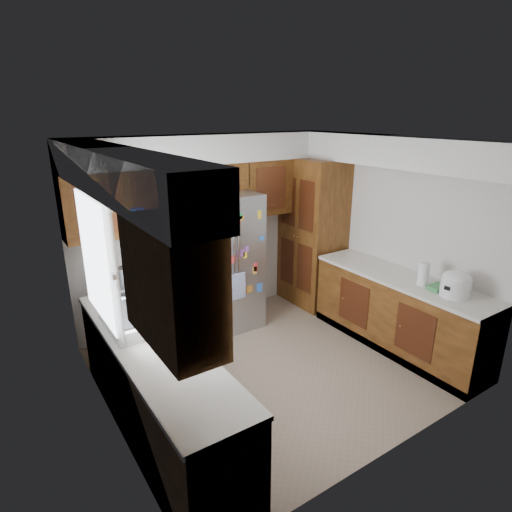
# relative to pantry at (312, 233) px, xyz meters

# --- Properties ---
(floor) EXTENTS (3.60, 3.60, 0.00)m
(floor) POSITION_rel_pantry_xyz_m (-1.50, -1.15, -1.07)
(floor) COLOR gray
(floor) RESTS_ON ground
(room_shell) EXTENTS (3.64, 3.24, 2.52)m
(room_shell) POSITION_rel_pantry_xyz_m (-1.61, -0.79, 0.75)
(room_shell) COLOR beige
(room_shell) RESTS_ON ground
(left_counter_run) EXTENTS (1.36, 3.20, 0.92)m
(left_counter_run) POSITION_rel_pantry_xyz_m (-2.86, -1.12, -0.65)
(left_counter_run) COLOR #3C220B
(left_counter_run) RESTS_ON ground
(right_counter_run) EXTENTS (0.63, 2.25, 0.92)m
(right_counter_run) POSITION_rel_pantry_xyz_m (0.00, -1.62, -0.65)
(right_counter_run) COLOR #3C220B
(right_counter_run) RESTS_ON ground
(pantry) EXTENTS (0.60, 0.90, 2.15)m
(pantry) POSITION_rel_pantry_xyz_m (0.00, 0.00, 0.00)
(pantry) COLOR #3C220B
(pantry) RESTS_ON ground
(fridge) EXTENTS (0.90, 0.79, 1.80)m
(fridge) POSITION_rel_pantry_xyz_m (-1.50, 0.05, -0.17)
(fridge) COLOR gray
(fridge) RESTS_ON ground
(bridge_cabinet) EXTENTS (0.96, 0.34, 0.35)m
(bridge_cabinet) POSITION_rel_pantry_xyz_m (-1.50, 0.28, 0.90)
(bridge_cabinet) COLOR #3C220B
(bridge_cabinet) RESTS_ON fridge
(fridge_top_items) EXTENTS (0.92, 0.31, 0.26)m
(fridge_top_items) POSITION_rel_pantry_xyz_m (-1.49, 0.25, 1.20)
(fridge_top_items) COLOR #214BA8
(fridge_top_items) RESTS_ON bridge_cabinet
(sink_assembly) EXTENTS (0.52, 0.71, 0.37)m
(sink_assembly) POSITION_rel_pantry_xyz_m (-3.00, -1.05, -0.09)
(sink_assembly) COLOR white
(sink_assembly) RESTS_ON left_counter_run
(left_counter_clutter) EXTENTS (0.41, 0.87, 0.38)m
(left_counter_clutter) POSITION_rel_pantry_xyz_m (-2.93, -0.33, -0.02)
(left_counter_clutter) COLOR black
(left_counter_clutter) RESTS_ON left_counter_run
(rice_cooker) EXTENTS (0.32, 0.31, 0.27)m
(rice_cooker) POSITION_rel_pantry_xyz_m (-0.00, -2.28, -0.01)
(rice_cooker) COLOR white
(rice_cooker) RESTS_ON right_counter_run
(paper_towel) EXTENTS (0.12, 0.12, 0.26)m
(paper_towel) POSITION_rel_pantry_xyz_m (-0.02, -1.90, -0.02)
(paper_towel) COLOR white
(paper_towel) RESTS_ON right_counter_run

